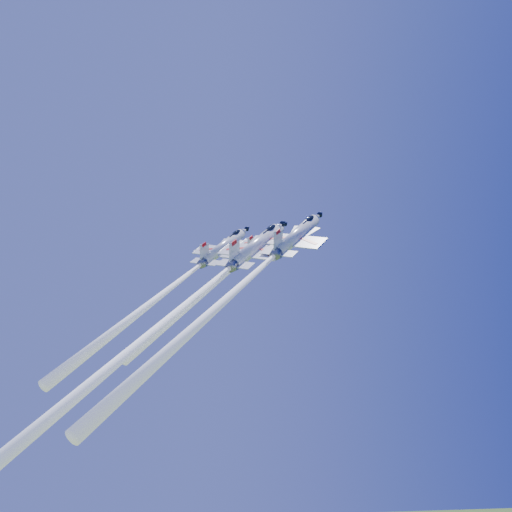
{
  "coord_description": "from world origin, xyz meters",
  "views": [
    {
      "loc": [
        -13.8,
        -94.68,
        77.11
      ],
      "look_at": [
        0.0,
        0.0,
        100.28
      ],
      "focal_mm": 40.0,
      "sensor_mm": 36.0,
      "label": 1
    }
  ],
  "objects": [
    {
      "name": "jet_lead",
      "position": [
        -5.74,
        -3.86,
        95.95
      ],
      "size": [
        23.23,
        27.02,
        31.42
      ],
      "rotation": [
        0.66,
        0.23,
        -0.66
      ],
      "color": "silver"
    },
    {
      "name": "jet_left",
      "position": [
        -14.08,
        -1.33,
        94.35
      ],
      "size": [
        26.09,
        30.28,
        35.18
      ],
      "rotation": [
        0.66,
        0.23,
        -0.66
      ],
      "color": "silver"
    },
    {
      "name": "jet_right",
      "position": [
        -4.84,
        -15.24,
        91.69
      ],
      "size": [
        29.94,
        35.1,
        40.9
      ],
      "rotation": [
        0.66,
        0.23,
        -0.66
      ],
      "color": "silver"
    },
    {
      "name": "jet_slot",
      "position": [
        -15.97,
        -18.53,
        85.37
      ],
      "size": [
        36.65,
        44.06,
        51.71
      ],
      "rotation": [
        0.66,
        0.23,
        -0.66
      ],
      "color": "silver"
    }
  ]
}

